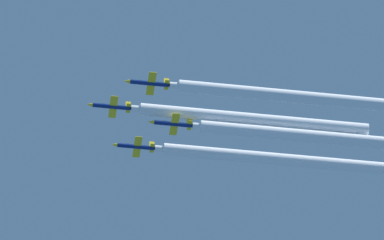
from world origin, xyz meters
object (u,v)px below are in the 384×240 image
object	(u,v)px
jet_left_wingman	(148,83)
jet_slot	(171,124)
jet_lead	(110,106)
jet_right_wingman	(134,146)

from	to	relation	value
jet_left_wingman	jet_slot	xyz separation A→B (m)	(12.62, -7.39, -1.23)
jet_lead	jet_left_wingman	world-z (taller)	jet_lead
jet_left_wingman	jet_slot	bearing A→B (deg)	-30.34
jet_right_wingman	jet_slot	distance (m)	14.49
jet_right_wingman	jet_slot	bearing A→B (deg)	-144.16
jet_lead	jet_right_wingman	size ratio (longest dim) A/B	1.00
jet_left_wingman	jet_slot	world-z (taller)	jet_left_wingman
jet_right_wingman	jet_slot	world-z (taller)	jet_right_wingman
jet_lead	jet_right_wingman	world-z (taller)	jet_lead
jet_right_wingman	jet_slot	size ratio (longest dim) A/B	1.00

